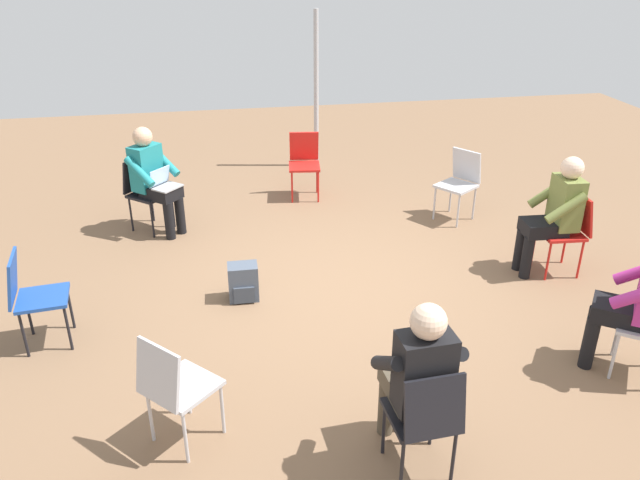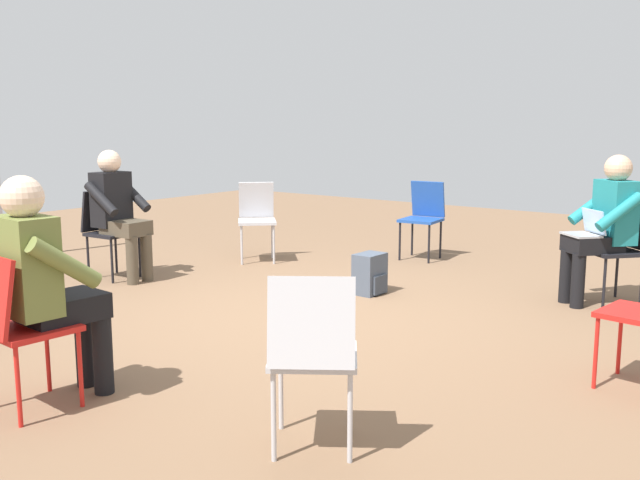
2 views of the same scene
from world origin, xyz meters
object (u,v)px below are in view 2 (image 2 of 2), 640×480
chair_west (107,227)px  chair_southeast (313,349)px  person_with_laptop (604,222)px  chair_south (16,321)px  person_in_black (118,208)px  chair_northeast (621,244)px  chair_northwest (257,215)px  chair_north (423,214)px  backpack_near_laptop_user (370,276)px  person_in_olive (45,278)px

chair_west → chair_southeast: (3.87, -1.76, 0.00)m
chair_west → person_with_laptop: person_with_laptop is taller
chair_south → person_in_black: 3.21m
chair_northeast → person_in_black: size_ratio=0.69×
person_in_black → chair_northwest: bearing=161.5°
chair_northwest → chair_north: size_ratio=1.00×
chair_northeast → chair_south: (-1.86, -4.28, 0.00)m
backpack_near_laptop_user → chair_west: bearing=-158.2°
chair_northwest → chair_southeast: bearing=91.5°
chair_northwest → person_in_olive: 4.10m
chair_northeast → chair_northwest: bearing=48.3°
chair_northeast → person_with_laptop: size_ratio=0.69×
chair_south → backpack_near_laptop_user: 3.30m
person_in_black → chair_west: bearing=-90.0°
chair_north → chair_south: same height
chair_southeast → person_with_laptop: bearing=51.2°
chair_northwest → chair_south: 4.24m
chair_northeast → backpack_near_laptop_user: bearing=70.0°
chair_north → chair_southeast: 4.85m
chair_west → person_in_olive: size_ratio=0.69×
person_in_olive → chair_southeast: bearing=18.5°
chair_northeast → person_with_laptop: person_with_laptop is taller
person_with_laptop → chair_north: bearing=19.4°
chair_northeast → chair_west: (-4.24, -1.96, 0.00)m
chair_northwest → person_in_olive: bearing=72.6°
chair_north → backpack_near_laptop_user: chair_north is taller
chair_south → person_in_olive: 0.26m
chair_southeast → person_in_black: size_ratio=0.69×
chair_north → chair_west: (-1.97, -2.71, 0.00)m
person_in_black → backpack_near_laptop_user: 2.49m
chair_north → chair_south: (0.40, -5.02, 0.00)m
chair_northwest → person_with_laptop: size_ratio=0.69×
chair_west → person_in_olive: (2.38, -2.15, 0.20)m
chair_northeast → person_in_black: (-4.07, -1.95, 0.20)m
chair_north → backpack_near_laptop_user: bearing=97.5°
chair_west → person_in_black: 0.26m
chair_southeast → backpack_near_laptop_user: (-1.46, 2.72, -0.34)m
chair_southeast → chair_south: bearing=165.8°
chair_northwest → chair_south: size_ratio=1.00×
chair_northwest → chair_north: (1.40, 1.19, 0.00)m
chair_north → person_in_black: bearing=49.7°
chair_northeast → chair_west: bearing=66.3°
person_in_black → chair_south: bearing=40.0°
chair_northeast → person_in_olive: person_in_olive is taller
person_in_black → person_in_olive: bearing=42.2°
chair_west → person_in_black: person_in_black is taller
chair_south → chair_southeast: bearing=24.2°
chair_northwest → chair_northeast: 3.69m
chair_north → chair_southeast: same height
chair_northwest → chair_west: same height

